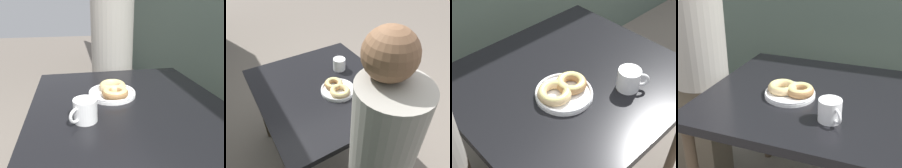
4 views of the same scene
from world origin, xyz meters
TOP-DOWN VIEW (x-y plane):
  - dining_table at (0.00, 0.27)m, footprint 0.97×0.88m
  - donut_plate at (-0.09, 0.22)m, footprint 0.25×0.23m
  - coffee_mug at (0.13, 0.07)m, footprint 0.11×0.11m

SIDE VIEW (x-z plane):
  - dining_table at x=0.00m, z-range 0.28..1.01m
  - donut_plate at x=-0.09m, z-range 0.73..0.78m
  - coffee_mug at x=0.13m, z-range 0.73..0.82m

